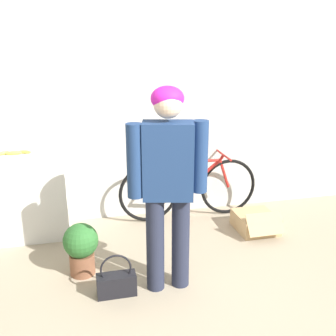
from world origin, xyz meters
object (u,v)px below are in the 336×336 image
at_px(handbag, 116,283).
at_px(potted_plant, 81,246).
at_px(cardboard_box, 255,222).
at_px(bicycle, 189,188).
at_px(banana, 13,153).
at_px(person, 168,175).

xyz_separation_m(handbag, potted_plant, (-0.27, 0.39, 0.16)).
bearing_deg(cardboard_box, handbag, -152.97).
height_order(bicycle, handbag, bicycle).
bearing_deg(handbag, banana, 123.23).
relative_size(person, handbag, 4.59).
bearing_deg(cardboard_box, person, -145.92).
bearing_deg(bicycle, banana, 179.57).
distance_m(banana, cardboard_box, 2.70).
bearing_deg(person, bicycle, 79.91).
xyz_separation_m(bicycle, cardboard_box, (0.63, -0.50, -0.28)).
xyz_separation_m(person, handbag, (-0.44, -0.03, -0.89)).
bearing_deg(potted_plant, handbag, -55.45).
xyz_separation_m(bicycle, banana, (-1.89, 0.02, 0.55)).
bearing_deg(banana, cardboard_box, -11.56).
bearing_deg(bicycle, cardboard_box, -38.41).
distance_m(bicycle, cardboard_box, 0.85).
distance_m(person, bicycle, 1.55).
bearing_deg(banana, handbag, -56.77).
bearing_deg(person, potted_plant, 166.39).
height_order(bicycle, cardboard_box, bicycle).
xyz_separation_m(handbag, cardboard_box, (1.63, 0.83, -0.02)).
relative_size(bicycle, handbag, 4.51).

